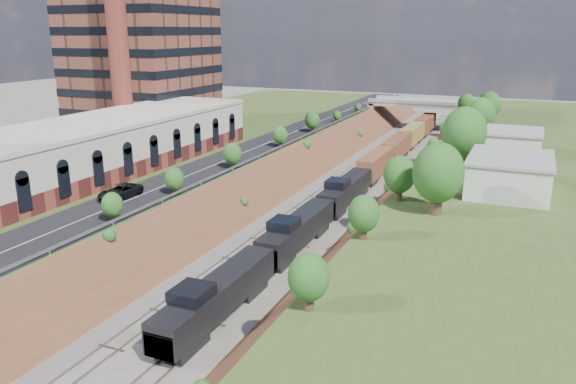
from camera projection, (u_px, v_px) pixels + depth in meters
platform_left at (157, 158)px, 96.13m from camera, size 44.00×180.00×5.00m
embankment_left at (273, 185)px, 88.43m from camera, size 10.00×180.00×10.00m
embankment_right at (413, 202)px, 80.03m from camera, size 10.00×180.00×10.00m
rail_left_track at (323, 191)px, 85.19m from camera, size 1.58×180.00×0.18m
rail_right_track at (356, 194)px, 83.21m from camera, size 1.58×180.00×0.18m
road at (247, 152)px, 88.74m from camera, size 8.00×180.00×0.10m
guardrail at (270, 151)px, 86.86m from camera, size 0.10×171.00×0.70m
commercial_building at (84, 150)px, 73.16m from camera, size 14.30×62.30×7.00m
smokestack at (116, 20)px, 87.51m from camera, size 3.20×3.20×40.00m
overpass at (420, 109)px, 137.53m from camera, size 24.50×8.30×7.40m
white_building_near at (509, 175)px, 66.26m from camera, size 9.00×12.00×4.00m
white_building_far at (513, 144)px, 85.91m from camera, size 8.00×10.00×3.60m
tree_right_large at (438, 173)px, 57.50m from camera, size 5.25×5.25×7.61m
tree_left_crest at (82, 217)px, 51.51m from camera, size 2.45×2.45×3.55m
freight_train at (374, 166)px, 90.87m from camera, size 2.76×111.94×4.55m
suv at (120, 191)px, 63.77m from camera, size 2.92×5.76×1.56m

